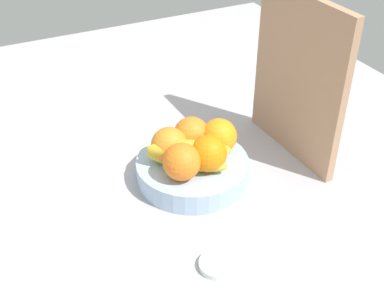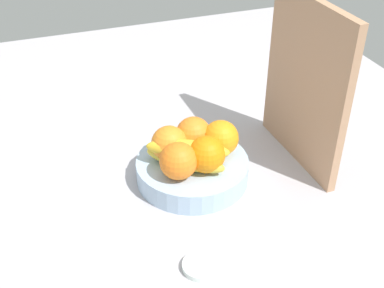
{
  "view_description": "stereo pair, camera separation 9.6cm",
  "coord_description": "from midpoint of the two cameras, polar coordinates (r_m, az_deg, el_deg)",
  "views": [
    {
      "loc": [
        75.3,
        -40.11,
        66.69
      ],
      "look_at": [
        -0.26,
        -2.32,
        8.69
      ],
      "focal_mm": 47.0,
      "sensor_mm": 36.0,
      "label": 1
    },
    {
      "loc": [
        79.1,
        -31.27,
        66.69
      ],
      "look_at": [
        -0.26,
        -2.32,
        8.69
      ],
      "focal_mm": 47.0,
      "sensor_mm": 36.0,
      "label": 2
    }
  ],
  "objects": [
    {
      "name": "ground_plane",
      "position": [
        1.09,
        3.73,
        -4.34
      ],
      "size": [
        180.0,
        140.0,
        3.0
      ],
      "primitive_type": "cube",
      "color": "#B1ADB4"
    },
    {
      "name": "banana_bunch",
      "position": [
        1.01,
        2.08,
        -1.29
      ],
      "size": [
        14.4,
        16.87,
        6.2
      ],
      "color": "gold",
      "rests_on": "fruit_bowl"
    },
    {
      "name": "fruit_bowl",
      "position": [
        1.06,
        2.6,
        -2.91
      ],
      "size": [
        23.63,
        23.63,
        4.69
      ],
      "primitive_type": "cylinder",
      "color": "#A6C3E1",
      "rests_on": "ground_plane"
    },
    {
      "name": "orange_front_right",
      "position": [
        1.03,
        0.09,
        -0.06
      ],
      "size": [
        7.59,
        7.59,
        7.59
      ],
      "primitive_type": "sphere",
      "color": "orange",
      "rests_on": "fruit_bowl"
    },
    {
      "name": "jar_lid",
      "position": [
        0.89,
        4.18,
        -13.77
      ],
      "size": [
        6.43,
        6.43,
        1.09
      ],
      "primitive_type": "cylinder",
      "color": "white",
      "rests_on": "ground_plane"
    },
    {
      "name": "orange_back_right",
      "position": [
        1.05,
        5.9,
        0.59
      ],
      "size": [
        7.59,
        7.59,
        7.59
      ],
      "primitive_type": "sphere",
      "color": "orange",
      "rests_on": "fruit_bowl"
    },
    {
      "name": "orange_back_left",
      "position": [
        1.0,
        4.42,
        -1.28
      ],
      "size": [
        7.59,
        7.59,
        7.59
      ],
      "primitive_type": "sphere",
      "color": "orange",
      "rests_on": "fruit_bowl"
    },
    {
      "name": "cutting_board",
      "position": [
        1.08,
        15.2,
        6.54
      ],
      "size": [
        28.03,
        2.44,
        36.0
      ],
      "primitive_type": "cube",
      "rotation": [
        0.0,
        0.0,
        0.02
      ],
      "color": "tan",
      "rests_on": "ground_plane"
    },
    {
      "name": "orange_front_left",
      "position": [
        1.06,
        2.77,
        1.02
      ],
      "size": [
        7.59,
        7.59,
        7.59
      ],
      "primitive_type": "sphere",
      "color": "orange",
      "rests_on": "fruit_bowl"
    },
    {
      "name": "orange_center",
      "position": [
        0.98,
        1.26,
        -2.02
      ],
      "size": [
        7.59,
        7.59,
        7.59
      ],
      "primitive_type": "sphere",
      "color": "orange",
      "rests_on": "fruit_bowl"
    }
  ]
}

